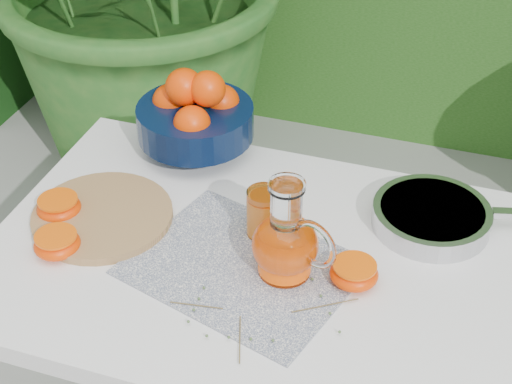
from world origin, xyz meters
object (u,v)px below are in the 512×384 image
(cutting_board, at_px, (103,216))
(juice_pitcher, at_px, (286,243))
(white_table, at_px, (253,285))
(fruit_bowl, at_px, (195,114))
(saute_pan, at_px, (433,216))

(cutting_board, bearing_deg, juice_pitcher, -5.11)
(white_table, height_order, fruit_bowl, fruit_bowl)
(juice_pitcher, relative_size, saute_pan, 0.47)
(fruit_bowl, height_order, saute_pan, fruit_bowl)
(cutting_board, height_order, fruit_bowl, fruit_bowl)
(fruit_bowl, xyz_separation_m, saute_pan, (0.54, -0.10, -0.07))
(cutting_board, xyz_separation_m, saute_pan, (0.62, 0.19, 0.01))
(saute_pan, bearing_deg, cutting_board, -163.14)
(cutting_board, relative_size, saute_pan, 0.66)
(cutting_board, bearing_deg, fruit_bowl, 74.02)
(cutting_board, bearing_deg, saute_pan, 16.86)
(white_table, xyz_separation_m, juice_pitcher, (0.07, -0.03, 0.15))
(white_table, relative_size, saute_pan, 2.37)
(white_table, relative_size, juice_pitcher, 5.05)
(juice_pitcher, bearing_deg, white_table, 156.49)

